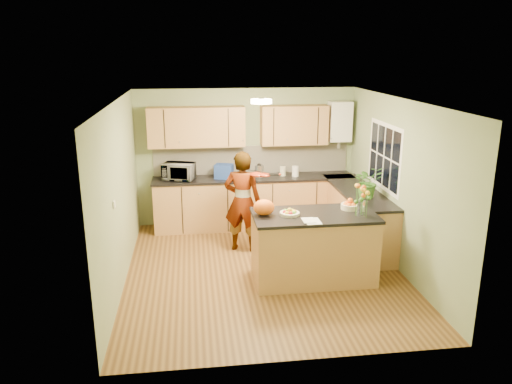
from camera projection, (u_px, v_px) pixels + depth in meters
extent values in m
plane|color=#583819|center=(264.00, 270.00, 7.42)|extent=(4.50, 4.50, 0.00)
cube|color=silver|center=(264.00, 101.00, 6.72)|extent=(4.00, 4.50, 0.02)
cube|color=gray|center=(246.00, 157.00, 9.21)|extent=(4.00, 0.02, 2.50)
cube|color=gray|center=(297.00, 251.00, 4.93)|extent=(4.00, 0.02, 2.50)
cube|color=gray|center=(120.00, 195.00, 6.82)|extent=(0.02, 4.50, 2.50)
cube|color=gray|center=(399.00, 185.00, 7.32)|extent=(0.02, 4.50, 2.50)
cube|color=#AB7244|center=(254.00, 203.00, 9.16)|extent=(3.60, 0.60, 0.90)
cube|color=black|center=(254.00, 178.00, 9.02)|extent=(3.64, 0.62, 0.04)
cube|color=#AB7244|center=(357.00, 218.00, 8.31)|extent=(0.60, 2.20, 0.90)
cube|color=black|center=(358.00, 191.00, 8.18)|extent=(0.62, 2.24, 0.04)
cube|color=silver|center=(252.00, 160.00, 9.23)|extent=(3.60, 0.02, 0.52)
cube|color=#AB7244|center=(196.00, 127.00, 8.77)|extent=(1.70, 0.34, 0.70)
cube|color=#AB7244|center=(294.00, 125.00, 8.99)|extent=(1.20, 0.34, 0.70)
cube|color=white|center=(340.00, 121.00, 9.09)|extent=(0.40, 0.30, 0.72)
cylinder|color=#AFAEB3|center=(339.00, 143.00, 9.20)|extent=(0.06, 0.06, 0.20)
cube|color=white|center=(384.00, 156.00, 7.81)|extent=(0.01, 1.30, 1.05)
cube|color=black|center=(384.00, 156.00, 7.81)|extent=(0.01, 1.18, 0.92)
cube|color=white|center=(114.00, 204.00, 6.24)|extent=(0.02, 0.09, 0.09)
cylinder|color=#FFEABF|center=(261.00, 101.00, 7.02)|extent=(0.30, 0.30, 0.06)
cylinder|color=white|center=(261.00, 99.00, 7.01)|extent=(0.10, 0.10, 0.02)
cube|color=#AB7244|center=(313.00, 248.00, 7.02)|extent=(1.67, 0.83, 0.94)
cube|color=black|center=(315.00, 215.00, 6.88)|extent=(1.71, 0.88, 0.04)
cylinder|color=beige|center=(290.00, 214.00, 6.83)|extent=(0.27, 0.27, 0.04)
cylinder|color=beige|center=(350.00, 207.00, 7.08)|extent=(0.26, 0.26, 0.08)
cylinder|color=silver|center=(361.00, 209.00, 6.75)|extent=(0.11, 0.11, 0.22)
ellipsoid|color=orange|center=(264.00, 207.00, 6.81)|extent=(0.36, 0.33, 0.22)
cube|color=white|center=(313.00, 221.00, 6.58)|extent=(0.20, 0.27, 0.01)
imported|color=#DC9E86|center=(243.00, 202.00, 7.97)|extent=(0.69, 0.56, 1.64)
imported|color=white|center=(179.00, 171.00, 8.81)|extent=(0.62, 0.50, 0.30)
cube|color=navy|center=(224.00, 171.00, 8.91)|extent=(0.37, 0.31, 0.25)
cylinder|color=#AFAEB3|center=(259.00, 171.00, 9.00)|extent=(0.16, 0.16, 0.21)
sphere|color=black|center=(259.00, 163.00, 8.96)|extent=(0.08, 0.08, 0.08)
cylinder|color=beige|center=(283.00, 171.00, 9.09)|extent=(0.11, 0.11, 0.17)
cylinder|color=white|center=(295.00, 171.00, 9.05)|extent=(0.15, 0.15, 0.19)
imported|color=#407C29|center=(368.00, 181.00, 7.74)|extent=(0.50, 0.44, 0.50)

